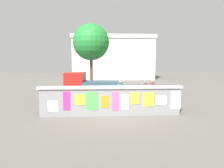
{
  "coord_description": "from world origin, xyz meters",
  "views": [
    {
      "loc": [
        -0.55,
        -9.72,
        2.64
      ],
      "look_at": [
        0.19,
        2.14,
        1.29
      ],
      "focal_mm": 33.17,
      "sensor_mm": 36.0,
      "label": 1
    }
  ],
  "objects_px": {
    "motorcycle": "(143,95)",
    "bicycle_far": "(64,103)",
    "tree_roadside": "(91,42)",
    "auto_rickshaw_truck": "(90,86)",
    "bicycle_near": "(144,91)",
    "person_walking": "(121,92)",
    "person_bystander": "(152,92)"
  },
  "relations": [
    {
      "from": "auto_rickshaw_truck",
      "to": "person_bystander",
      "type": "distance_m",
      "value": 4.69
    },
    {
      "from": "motorcycle",
      "to": "tree_roadside",
      "type": "height_order",
      "value": "tree_roadside"
    },
    {
      "from": "motorcycle",
      "to": "bicycle_far",
      "type": "height_order",
      "value": "bicycle_far"
    },
    {
      "from": "auto_rickshaw_truck",
      "to": "motorcycle",
      "type": "xyz_separation_m",
      "value": [
        3.4,
        -1.0,
        -0.44
      ]
    },
    {
      "from": "bicycle_near",
      "to": "person_walking",
      "type": "height_order",
      "value": "person_walking"
    },
    {
      "from": "motorcycle",
      "to": "tree_roadside",
      "type": "bearing_deg",
      "value": 119.22
    },
    {
      "from": "bicycle_far",
      "to": "person_walking",
      "type": "relative_size",
      "value": 1.02
    },
    {
      "from": "auto_rickshaw_truck",
      "to": "person_walking",
      "type": "relative_size",
      "value": 2.32
    },
    {
      "from": "bicycle_far",
      "to": "tree_roadside",
      "type": "relative_size",
      "value": 0.28
    },
    {
      "from": "bicycle_far",
      "to": "person_bystander",
      "type": "distance_m",
      "value": 4.74
    },
    {
      "from": "motorcycle",
      "to": "bicycle_far",
      "type": "distance_m",
      "value": 5.01
    },
    {
      "from": "person_bystander",
      "to": "tree_roadside",
      "type": "distance_m",
      "value": 9.73
    },
    {
      "from": "bicycle_near",
      "to": "tree_roadside",
      "type": "xyz_separation_m",
      "value": [
        -4.04,
        4.07,
        3.92
      ]
    },
    {
      "from": "motorcycle",
      "to": "person_bystander",
      "type": "xyz_separation_m",
      "value": [
        0.01,
        -2.22,
        0.52
      ]
    },
    {
      "from": "bicycle_near",
      "to": "person_bystander",
      "type": "relative_size",
      "value": 1.04
    },
    {
      "from": "bicycle_far",
      "to": "motorcycle",
      "type": "bearing_deg",
      "value": 21.21
    },
    {
      "from": "bicycle_far",
      "to": "tree_roadside",
      "type": "xyz_separation_m",
      "value": [
        1.18,
        8.05,
        3.92
      ]
    },
    {
      "from": "auto_rickshaw_truck",
      "to": "motorcycle",
      "type": "relative_size",
      "value": 1.97
    },
    {
      "from": "person_walking",
      "to": "tree_roadside",
      "type": "height_order",
      "value": "tree_roadside"
    },
    {
      "from": "auto_rickshaw_truck",
      "to": "bicycle_near",
      "type": "distance_m",
      "value": 4.15
    },
    {
      "from": "person_bystander",
      "to": "tree_roadside",
      "type": "height_order",
      "value": "tree_roadside"
    },
    {
      "from": "auto_rickshaw_truck",
      "to": "person_walking",
      "type": "distance_m",
      "value": 3.63
    },
    {
      "from": "bicycle_near",
      "to": "motorcycle",
      "type": "bearing_deg",
      "value": -104.12
    },
    {
      "from": "bicycle_near",
      "to": "person_walking",
      "type": "relative_size",
      "value": 1.04
    },
    {
      "from": "auto_rickshaw_truck",
      "to": "person_bystander",
      "type": "bearing_deg",
      "value": -43.37
    },
    {
      "from": "bicycle_far",
      "to": "tree_roadside",
      "type": "distance_m",
      "value": 9.03
    },
    {
      "from": "tree_roadside",
      "to": "motorcycle",
      "type": "bearing_deg",
      "value": -60.78
    },
    {
      "from": "bicycle_far",
      "to": "auto_rickshaw_truck",
      "type": "bearing_deg",
      "value": 65.63
    },
    {
      "from": "person_walking",
      "to": "tree_roadside",
      "type": "bearing_deg",
      "value": 102.34
    },
    {
      "from": "person_walking",
      "to": "bicycle_near",
      "type": "bearing_deg",
      "value": 63.26
    },
    {
      "from": "bicycle_near",
      "to": "bicycle_far",
      "type": "distance_m",
      "value": 6.56
    },
    {
      "from": "person_bystander",
      "to": "tree_roadside",
      "type": "relative_size",
      "value": 0.27
    }
  ]
}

